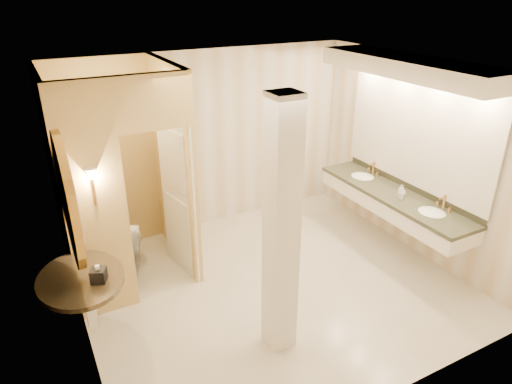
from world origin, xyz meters
The scene contains 16 objects.
floor centered at (0.00, 0.00, 0.00)m, with size 4.50×4.50×0.00m, color beige.
ceiling centered at (0.00, 0.00, 2.70)m, with size 4.50×4.50×0.00m, color silver.
wall_back centered at (0.00, 2.00, 1.35)m, with size 4.50×0.02×2.70m, color silver.
wall_front centered at (0.00, -2.00, 1.35)m, with size 4.50×0.02×2.70m, color silver.
wall_left centered at (-2.25, 0.00, 1.35)m, with size 0.02×4.00×2.70m, color silver.
wall_right centered at (2.25, 0.00, 1.35)m, with size 0.02×4.00×2.70m, color silver.
toilet_closet centered at (-1.11, 0.97, 1.39)m, with size 1.50×1.55×2.70m.
wall_sconce centered at (-1.93, 0.43, 1.73)m, with size 0.14×0.14×0.42m.
vanity centered at (1.98, 0.03, 1.63)m, with size 0.75×2.68×2.09m.
console_shelf centered at (-2.21, -0.02, 1.35)m, with size 1.04×1.04×1.97m.
pillar centered at (-0.45, -0.90, 1.35)m, with size 0.28×0.28×2.70m, color white.
tissue_box centered at (-2.07, -0.18, 0.94)m, with size 0.14×0.14×0.14m, color black.
toilet centered at (-1.53, 1.26, 0.39)m, with size 0.44×0.76×0.78m, color white.
soap_bottle_a centered at (1.89, -0.15, 0.94)m, with size 0.06×0.06×0.13m, color beige.
soap_bottle_b centered at (1.97, -0.09, 0.94)m, with size 0.10×0.10×0.13m, color silver.
soap_bottle_c centered at (1.91, -0.12, 0.97)m, with size 0.07×0.07×0.18m, color #C6B28C.
Camera 1 is at (-2.45, -4.15, 3.52)m, focal length 32.00 mm.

